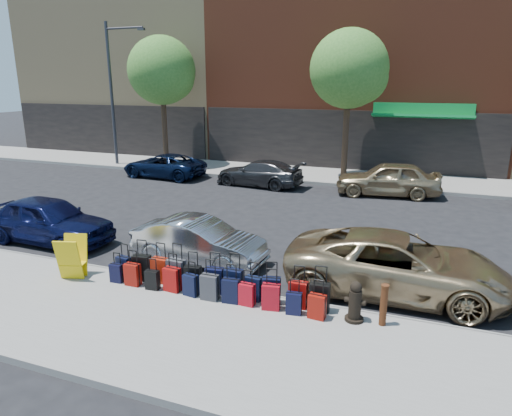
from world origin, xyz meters
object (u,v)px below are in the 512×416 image
at_px(tree_left, 164,72).
at_px(car_near_2, 397,264).
at_px(display_rack, 72,258).
at_px(car_far_2, 388,179).
at_px(bollard, 384,304).
at_px(streetlight, 114,86).
at_px(fire_hydrant, 355,303).
at_px(car_far_0, 164,166).
at_px(suitcase_front_5, 215,280).
at_px(tree_center, 352,71).
at_px(car_near_1, 199,241).
at_px(car_far_1, 259,173).
at_px(car_near_0, 48,220).

relative_size(tree_left, car_near_2, 1.38).
distance_m(display_rack, car_far_2, 13.94).
relative_size(bollard, car_far_2, 0.20).
bearing_deg(streetlight, display_rack, -57.17).
distance_m(fire_hydrant, car_far_0, 16.85).
height_order(tree_left, suitcase_front_5, tree_left).
bearing_deg(suitcase_front_5, tree_center, 80.54).
xyz_separation_m(tree_left, suitcase_front_5, (9.89, -14.32, -4.95)).
relative_size(tree_center, car_near_1, 1.90).
bearing_deg(suitcase_front_5, car_far_1, 98.26).
distance_m(tree_left, car_far_0, 5.57).
relative_size(suitcase_front_5, car_near_2, 0.19).
bearing_deg(car_far_2, car_near_0, -50.58).
distance_m(tree_left, car_far_2, 13.81).
xyz_separation_m(car_near_0, car_far_1, (3.44, 9.93, -0.11)).
bearing_deg(car_near_2, bollard, 175.97).
distance_m(streetlight, display_rack, 17.23).
relative_size(car_near_1, car_far_2, 0.85).
relative_size(tree_center, car_near_2, 1.38).
bearing_deg(fire_hydrant, streetlight, 146.17).
bearing_deg(car_near_1, car_far_2, -20.64).
relative_size(fire_hydrant, car_far_1, 0.20).
distance_m(tree_left, tree_center, 10.50).
xyz_separation_m(car_near_2, car_far_2, (-1.08, 9.96, 0.03)).
relative_size(car_near_1, car_far_0, 0.86).
height_order(tree_center, car_far_0, tree_center).
height_order(suitcase_front_5, display_rack, display_rack).
bearing_deg(car_near_1, bollard, -108.17).
bearing_deg(car_far_2, car_far_1, -95.73).
xyz_separation_m(car_near_1, car_near_2, (5.34, -0.03, 0.10)).
relative_size(streetlight, car_near_1, 2.09).
height_order(bollard, car_far_2, car_far_2).
height_order(bollard, car_far_1, car_far_1).
distance_m(display_rack, car_near_0, 3.60).
height_order(tree_left, display_rack, tree_left).
height_order(suitcase_front_5, car_far_1, car_far_1).
height_order(tree_center, car_near_2, tree_center).
xyz_separation_m(car_near_0, car_near_2, (10.57, 0.14, -0.01)).
height_order(tree_left, car_near_2, tree_left).
height_order(suitcase_front_5, car_near_2, car_near_2).
bearing_deg(car_near_1, tree_center, -6.53).
xyz_separation_m(car_far_0, car_far_1, (5.46, -0.15, 0.01)).
bearing_deg(suitcase_front_5, car_far_2, 69.29).
relative_size(tree_left, fire_hydrant, 8.30).
bearing_deg(streetlight, suitcase_front_5, -46.73).
xyz_separation_m(fire_hydrant, car_near_0, (-9.90, 1.83, 0.18)).
relative_size(suitcase_front_5, car_near_1, 0.26).
bearing_deg(car_far_0, car_near_2, 55.50).
xyz_separation_m(tree_center, car_far_0, (-9.24, -2.55, -4.79)).
bearing_deg(car_near_0, suitcase_front_5, -102.36).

